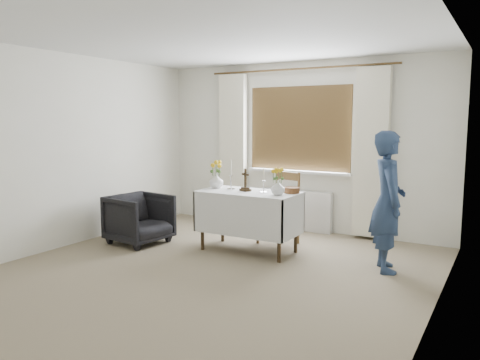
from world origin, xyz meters
name	(u,v)px	position (x,y,z in m)	size (l,w,h in m)	color
ground	(205,275)	(0.00, 0.00, 0.00)	(5.00, 5.00, 0.00)	gray
altar_table	(249,221)	(-0.05, 1.04, 0.38)	(1.24, 0.64, 0.76)	white
wooden_chair	(278,208)	(0.11, 1.56, 0.48)	(0.44, 0.44, 0.96)	#4F3B1B
armchair	(139,219)	(-1.51, 0.64, 0.33)	(0.71, 0.73, 0.66)	black
person	(388,201)	(1.62, 1.15, 0.77)	(0.56, 0.37, 1.54)	navy
radiator	(296,210)	(0.00, 2.42, 0.30)	(1.10, 0.10, 0.60)	silver
wooden_cross	(245,180)	(-0.11, 1.05, 0.90)	(0.13, 0.09, 0.28)	black
candlestick_left	(231,175)	(-0.33, 1.07, 0.95)	(0.11, 0.11, 0.38)	silver
candlestick_right	(264,180)	(0.15, 1.06, 0.91)	(0.09, 0.09, 0.30)	silver
flower_vase_left	(216,181)	(-0.57, 1.09, 0.86)	(0.18, 0.18, 0.19)	silver
flower_vase_right	(278,188)	(0.38, 0.98, 0.85)	(0.17, 0.17, 0.17)	silver
wicker_basket	(292,190)	(0.46, 1.20, 0.80)	(0.19, 0.19, 0.07)	brown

